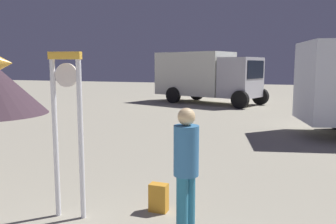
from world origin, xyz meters
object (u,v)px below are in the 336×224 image
person_near_clock (186,166)px  backpack (159,198)px  box_truck_far (206,75)px  standing_clock (67,121)px

person_near_clock → backpack: size_ratio=3.91×
backpack → box_truck_far: box_truck_far is taller
person_near_clock → box_truck_far: box_truck_far is taller
standing_clock → person_near_clock: 1.75m
person_near_clock → backpack: (-0.58, 0.58, -0.70)m
person_near_clock → box_truck_far: bearing=102.5°
person_near_clock → backpack: bearing=135.2°
person_near_clock → standing_clock: bearing=-179.7°
standing_clock → backpack: standing_clock is taller
standing_clock → box_truck_far: 15.47m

